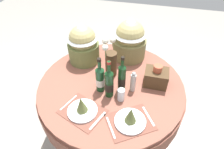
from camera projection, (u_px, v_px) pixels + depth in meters
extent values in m
plane|color=#9E998E|center=(111.00, 130.00, 2.27)|extent=(8.00, 8.00, 0.00)
cylinder|color=brown|center=(111.00, 85.00, 1.76)|extent=(1.34, 1.34, 0.04)
cylinder|color=brown|center=(111.00, 93.00, 1.84)|extent=(1.37, 1.37, 0.19)
cylinder|color=black|center=(111.00, 110.00, 2.01)|extent=(0.12, 0.12, 0.71)
cylinder|color=black|center=(111.00, 129.00, 2.26)|extent=(0.62, 0.62, 0.03)
cube|color=brown|center=(83.00, 111.00, 1.51)|extent=(0.41, 0.37, 0.00)
cylinder|color=white|center=(82.00, 111.00, 1.50)|extent=(0.24, 0.24, 0.02)
cone|color=#606B38|center=(81.00, 104.00, 1.45)|extent=(0.09, 0.09, 0.14)
cube|color=silver|center=(69.00, 103.00, 1.57)|extent=(0.08, 0.18, 0.00)
cube|color=silver|center=(98.00, 121.00, 1.44)|extent=(0.08, 0.18, 0.00)
cube|color=brown|center=(130.00, 122.00, 1.43)|extent=(0.43, 0.40, 0.00)
cylinder|color=white|center=(130.00, 121.00, 1.43)|extent=(0.24, 0.24, 0.02)
cone|color=#606B38|center=(131.00, 115.00, 1.38)|extent=(0.09, 0.09, 0.14)
cube|color=silver|center=(111.00, 127.00, 1.39)|extent=(0.11, 0.17, 0.00)
cube|color=silver|center=(148.00, 116.00, 1.47)|extent=(0.12, 0.17, 0.00)
cylinder|color=#47331E|center=(111.00, 64.00, 1.76)|extent=(0.11, 0.11, 0.25)
sphere|color=silver|center=(113.00, 40.00, 1.71)|extent=(0.06, 0.06, 0.06)
cylinder|color=#4C7038|center=(113.00, 44.00, 1.74)|extent=(0.01, 0.01, 0.05)
sphere|color=silver|center=(105.00, 48.00, 1.56)|extent=(0.05, 0.05, 0.05)
cylinder|color=#4C7038|center=(105.00, 53.00, 1.60)|extent=(0.01, 0.01, 0.08)
sphere|color=silver|center=(105.00, 40.00, 1.61)|extent=(0.06, 0.06, 0.06)
cylinder|color=#4C7038|center=(105.00, 47.00, 1.66)|extent=(0.01, 0.01, 0.10)
sphere|color=silver|center=(105.00, 41.00, 1.69)|extent=(0.06, 0.06, 0.06)
cylinder|color=#4C7038|center=(105.00, 45.00, 1.72)|extent=(0.01, 0.01, 0.05)
cylinder|color=#194223|center=(100.00, 80.00, 1.62)|extent=(0.08, 0.08, 0.22)
cylinder|color=silver|center=(100.00, 82.00, 1.63)|extent=(0.08, 0.08, 0.08)
cone|color=#194223|center=(100.00, 69.00, 1.53)|extent=(0.08, 0.08, 0.03)
cylinder|color=#194223|center=(99.00, 63.00, 1.49)|extent=(0.03, 0.03, 0.08)
cylinder|color=black|center=(99.00, 60.00, 1.47)|extent=(0.03, 0.03, 0.02)
cylinder|color=#143819|center=(109.00, 85.00, 1.56)|extent=(0.07, 0.07, 0.24)
cylinder|color=black|center=(109.00, 86.00, 1.58)|extent=(0.07, 0.07, 0.08)
cone|color=#143819|center=(109.00, 72.00, 1.47)|extent=(0.07, 0.07, 0.03)
cylinder|color=#143819|center=(109.00, 66.00, 1.43)|extent=(0.03, 0.03, 0.09)
cylinder|color=maroon|center=(109.00, 63.00, 1.41)|extent=(0.03, 0.03, 0.02)
cylinder|color=#143819|center=(122.00, 79.00, 1.60)|extent=(0.07, 0.07, 0.26)
cylinder|color=black|center=(122.00, 81.00, 1.62)|extent=(0.07, 0.07, 0.09)
cone|color=#143819|center=(122.00, 66.00, 1.51)|extent=(0.07, 0.07, 0.03)
cylinder|color=#143819|center=(123.00, 61.00, 1.47)|extent=(0.02, 0.02, 0.08)
cylinder|color=black|center=(123.00, 58.00, 1.46)|extent=(0.03, 0.03, 0.02)
cylinder|color=silver|center=(121.00, 95.00, 1.57)|extent=(0.06, 0.06, 0.12)
cylinder|color=#B7B2AD|center=(133.00, 83.00, 1.63)|extent=(0.05, 0.05, 0.17)
sphere|color=#B7B7BC|center=(134.00, 74.00, 1.56)|extent=(0.03, 0.03, 0.03)
cylinder|color=olive|center=(84.00, 52.00, 1.95)|extent=(0.32, 0.32, 0.20)
sphere|color=tan|center=(82.00, 39.00, 1.85)|extent=(0.27, 0.27, 0.27)
cone|color=silver|center=(82.00, 31.00, 1.79)|extent=(0.30, 0.30, 0.17)
cylinder|color=olive|center=(129.00, 48.00, 2.00)|extent=(0.34, 0.34, 0.20)
sphere|color=tan|center=(130.00, 35.00, 1.89)|extent=(0.29, 0.29, 0.29)
cone|color=silver|center=(131.00, 26.00, 1.83)|extent=(0.33, 0.33, 0.19)
cube|color=#47331E|center=(156.00, 77.00, 1.70)|extent=(0.21, 0.17, 0.15)
cylinder|color=#B24C33|center=(158.00, 68.00, 1.63)|extent=(0.08, 0.08, 0.06)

